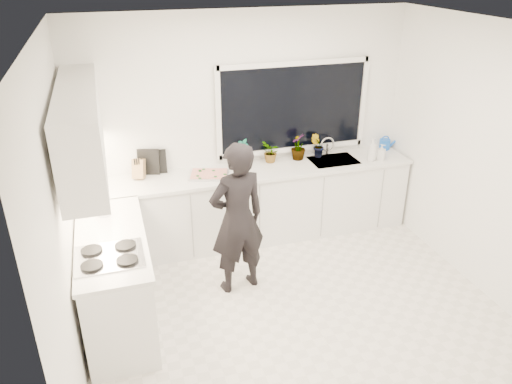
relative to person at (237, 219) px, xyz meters
name	(u,v)px	position (x,y,z in m)	size (l,w,h in m)	color
floor	(294,308)	(0.44, -0.52, -0.83)	(4.00, 3.50, 0.02)	beige
wall_back	(245,127)	(0.44, 1.24, 0.53)	(4.00, 0.02, 2.70)	white
wall_left	(61,218)	(-1.57, -0.52, 0.53)	(0.02, 3.50, 2.70)	white
wall_right	(486,161)	(2.45, -0.52, 0.53)	(0.02, 3.50, 2.70)	white
ceiling	(305,28)	(0.44, -0.52, 1.89)	(4.00, 3.50, 0.02)	white
window	(293,108)	(1.04, 1.21, 0.73)	(1.80, 0.02, 1.00)	black
base_cabinets_back	(252,206)	(0.44, 0.93, -0.38)	(3.92, 0.58, 0.88)	white
base_cabinets_left	(117,281)	(-1.23, -0.17, -0.38)	(0.58, 1.60, 0.88)	white
countertop_back	(253,172)	(0.44, 0.92, 0.08)	(3.94, 0.62, 0.04)	silver
countertop_left	(110,239)	(-1.23, -0.17, 0.08)	(0.62, 1.60, 0.04)	silver
upper_cabinets	(81,128)	(-1.35, 0.18, 1.03)	(0.34, 2.10, 0.70)	white
sink	(333,164)	(1.49, 0.93, 0.05)	(0.58, 0.42, 0.14)	silver
faucet	(327,146)	(1.49, 1.13, 0.21)	(0.03, 0.03, 0.22)	silver
stovetop	(109,256)	(-1.25, -0.52, 0.12)	(0.56, 0.48, 0.03)	black
person	(237,219)	(0.00, 0.00, 0.00)	(0.60, 0.39, 1.63)	black
pizza_tray	(209,175)	(-0.09, 0.90, 0.12)	(0.44, 0.33, 0.03)	silver
pizza	(209,174)	(-0.09, 0.90, 0.14)	(0.40, 0.29, 0.01)	red
watering_can	(385,144)	(2.29, 1.09, 0.17)	(0.14, 0.14, 0.13)	blue
paper_towel_roll	(87,175)	(-1.41, 1.03, 0.23)	(0.11, 0.11, 0.26)	silver
knife_block	(139,169)	(-0.86, 1.07, 0.21)	(0.13, 0.10, 0.22)	olive
utensil_crock	(103,208)	(-1.27, 0.28, 0.18)	(0.13, 0.13, 0.16)	#A9A9AD
picture_frame_large	(157,162)	(-0.64, 1.17, 0.24)	(0.22, 0.02, 0.28)	black
picture_frame_small	(148,162)	(-0.74, 1.17, 0.25)	(0.25, 0.02, 0.30)	black
herb_plants	(282,150)	(0.86, 1.09, 0.25)	(1.15, 0.28, 0.33)	#26662D
soap_bottles	(375,150)	(1.97, 0.78, 0.23)	(0.25, 0.13, 0.29)	#D8BF66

